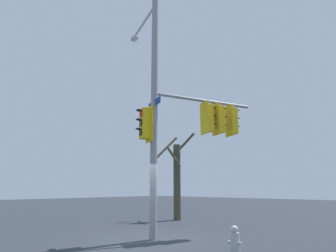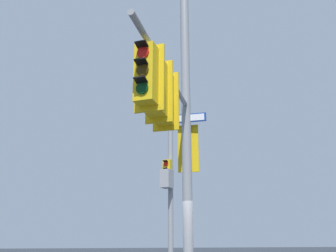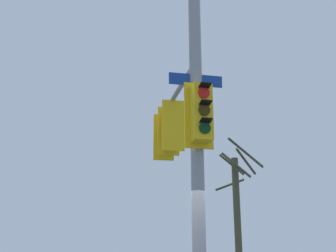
{
  "view_description": "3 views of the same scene",
  "coord_description": "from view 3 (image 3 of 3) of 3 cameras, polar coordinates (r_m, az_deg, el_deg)",
  "views": [
    {
      "loc": [
        -7.31,
        6.88,
        1.67
      ],
      "look_at": [
        -0.46,
        -0.43,
        3.88
      ],
      "focal_mm": 30.35,
      "sensor_mm": 36.0,
      "label": 1
    },
    {
      "loc": [
        -1.79,
        -8.8,
        1.68
      ],
      "look_at": [
        -0.7,
        -0.6,
        4.3
      ],
      "focal_mm": 36.84,
      "sensor_mm": 36.0,
      "label": 2
    },
    {
      "loc": [
        4.54,
        5.93,
        1.55
      ],
      "look_at": [
        0.47,
        -0.16,
        3.69
      ],
      "focal_mm": 43.48,
      "sensor_mm": 36.0,
      "label": 3
    }
  ],
  "objects": [
    {
      "name": "bare_tree_across_street",
      "position": [
        16.59,
        9.72,
        -11.71
      ],
      "size": [
        1.78,
        1.82,
        5.58
      ],
      "color": "#46472E",
      "rests_on": "ground"
    },
    {
      "name": "main_signal_pole_assembly",
      "position": [
        9.13,
        1.5,
        3.98
      ],
      "size": [
        4.5,
        4.69,
        9.3
      ],
      "rotation": [
        0.0,
        0.0,
        4.32
      ],
      "color": "gray",
      "rests_on": "ground"
    }
  ]
}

